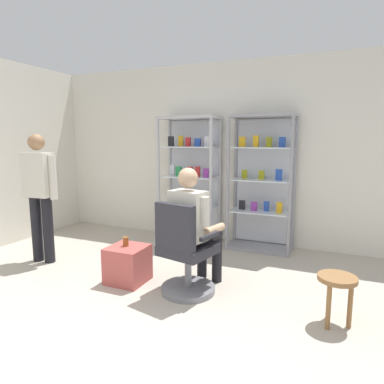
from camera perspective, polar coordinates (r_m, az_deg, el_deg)
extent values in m
plane|color=#B2A899|center=(2.96, -12.67, -23.33)|extent=(7.20, 7.20, 0.00)
cube|color=silver|center=(5.23, 6.38, 6.46)|extent=(6.00, 0.10, 2.70)
cylinder|color=#B7B7BC|center=(5.18, -5.70, 2.01)|extent=(0.05, 0.05, 1.90)
cylinder|color=#B7B7BC|center=(4.83, 3.18, 1.55)|extent=(0.05, 0.05, 1.90)
cylinder|color=#B7B7BC|center=(5.53, -3.71, 2.47)|extent=(0.05, 0.05, 1.90)
cylinder|color=#B7B7BC|center=(5.21, 4.67, 2.06)|extent=(0.05, 0.05, 1.90)
cube|color=#B7B7BC|center=(5.15, -0.52, 12.38)|extent=(0.90, 0.45, 0.04)
cube|color=#B7B7BC|center=(5.36, -0.49, -7.87)|extent=(0.90, 0.45, 0.04)
cube|color=silver|center=(5.37, 0.42, 2.30)|extent=(0.84, 0.02, 1.80)
cube|color=silver|center=(5.24, -0.50, -2.31)|extent=(0.82, 0.39, 0.02)
cube|color=gold|center=(5.35, -3.08, -1.18)|extent=(0.08, 0.05, 0.15)
cube|color=black|center=(5.30, -1.29, -1.43)|extent=(0.08, 0.04, 0.12)
cube|color=purple|center=(5.15, 0.29, -1.72)|extent=(0.08, 0.04, 0.12)
cube|color=#268C4C|center=(5.12, 2.25, -1.75)|extent=(0.09, 0.05, 0.13)
cube|color=silver|center=(5.17, -0.50, 2.59)|extent=(0.82, 0.39, 0.02)
cube|color=silver|center=(5.31, -3.32, 3.69)|extent=(0.08, 0.03, 0.16)
cube|color=#268C4C|center=(5.18, -2.27, 3.50)|extent=(0.09, 0.05, 0.15)
cube|color=red|center=(5.20, -0.32, 3.51)|extent=(0.09, 0.04, 0.14)
cube|color=red|center=(5.09, 0.95, 3.44)|extent=(0.07, 0.04, 0.15)
cube|color=purple|center=(5.01, 2.38, 3.23)|extent=(0.09, 0.04, 0.13)
cube|color=silver|center=(5.14, -0.51, 7.59)|extent=(0.82, 0.39, 0.02)
cube|color=black|center=(5.21, -3.56, 8.51)|extent=(0.09, 0.04, 0.15)
cube|color=gold|center=(5.21, -1.89, 8.56)|extent=(0.07, 0.03, 0.16)
cube|color=red|center=(5.09, -0.67, 8.42)|extent=(0.08, 0.04, 0.13)
cube|color=#264CB2|center=(5.10, 0.96, 8.35)|extent=(0.09, 0.05, 0.12)
cube|color=silver|center=(5.04, 2.62, 8.51)|extent=(0.08, 0.04, 0.15)
cylinder|color=gray|center=(4.75, 6.01, 1.39)|extent=(0.05, 0.05, 1.90)
cylinder|color=gray|center=(4.58, 16.22, 0.80)|extent=(0.05, 0.05, 1.90)
cylinder|color=gray|center=(5.14, 7.32, 1.92)|extent=(0.05, 0.05, 1.90)
cylinder|color=gray|center=(4.98, 16.79, 1.39)|extent=(0.05, 0.05, 1.90)
cube|color=gray|center=(4.81, 11.87, 12.44)|extent=(0.90, 0.45, 0.04)
cube|color=gray|center=(5.05, 11.19, -9.13)|extent=(0.90, 0.45, 0.04)
cube|color=silver|center=(5.05, 12.01, 1.69)|extent=(0.84, 0.02, 1.80)
cube|color=silver|center=(4.91, 11.38, -3.24)|extent=(0.82, 0.39, 0.02)
cube|color=black|center=(4.96, 8.44, -2.17)|extent=(0.09, 0.05, 0.13)
cube|color=purple|center=(4.91, 10.40, -2.37)|extent=(0.09, 0.05, 0.12)
cube|color=#264CB2|center=(4.91, 12.42, -2.35)|extent=(0.07, 0.04, 0.14)
cube|color=gold|center=(4.82, 14.51, -2.56)|extent=(0.08, 0.05, 0.15)
cube|color=silver|center=(4.84, 11.54, 1.98)|extent=(0.82, 0.39, 0.02)
cube|color=#999919|center=(4.92, 8.83, 2.98)|extent=(0.08, 0.04, 0.12)
cube|color=#999919|center=(4.86, 11.61, 2.83)|extent=(0.08, 0.04, 0.12)
cube|color=#264CB2|center=(4.79, 14.41, 2.83)|extent=(0.09, 0.04, 0.15)
cube|color=silver|center=(4.81, 11.71, 7.32)|extent=(0.82, 0.39, 0.02)
cube|color=gold|center=(4.84, 8.46, 8.36)|extent=(0.09, 0.06, 0.14)
cube|color=gold|center=(4.79, 10.69, 8.39)|extent=(0.07, 0.04, 0.16)
cube|color=#999919|center=(4.83, 12.85, 8.20)|extent=(0.08, 0.05, 0.14)
cube|color=#264CB2|center=(4.79, 14.94, 8.11)|extent=(0.09, 0.06, 0.14)
cylinder|color=slate|center=(3.65, -0.65, -15.99)|extent=(0.56, 0.56, 0.06)
cylinder|color=slate|center=(3.57, -0.66, -13.00)|extent=(0.07, 0.07, 0.41)
cube|color=#26262D|center=(3.49, -0.67, -9.58)|extent=(0.58, 0.58, 0.10)
cube|color=#26262D|center=(3.26, -2.89, -5.92)|extent=(0.45, 0.18, 0.45)
cube|color=#26262D|center=(3.30, 2.99, -7.44)|extent=(0.11, 0.30, 0.04)
cube|color=#26262D|center=(3.60, -4.02, -6.06)|extent=(0.11, 0.30, 0.04)
cylinder|color=black|center=(3.57, 2.57, -7.52)|extent=(0.23, 0.42, 0.14)
cylinder|color=black|center=(3.81, 4.22, -10.86)|extent=(0.11, 0.11, 0.56)
cylinder|color=black|center=(3.67, -0.06, -7.01)|extent=(0.23, 0.42, 0.14)
cylinder|color=black|center=(3.92, 1.69, -10.30)|extent=(0.11, 0.11, 0.56)
cube|color=beige|center=(3.40, -0.68, -3.97)|extent=(0.40, 0.29, 0.50)
sphere|color=tan|center=(3.34, -0.69, 2.41)|extent=(0.20, 0.20, 0.20)
cylinder|color=beige|center=(3.27, 2.14, -3.23)|extent=(0.09, 0.09, 0.28)
cylinder|color=tan|center=(3.47, 3.78, -6.28)|extent=(0.15, 0.31, 0.08)
cylinder|color=beige|center=(3.50, -3.31, -2.42)|extent=(0.09, 0.09, 0.28)
cylinder|color=tan|center=(3.69, -1.50, -5.33)|extent=(0.15, 0.31, 0.08)
cube|color=#B24C47|center=(3.89, -10.77, -11.84)|extent=(0.40, 0.40, 0.40)
cylinder|color=brown|center=(3.83, -11.11, -8.18)|extent=(0.06, 0.06, 0.10)
cylinder|color=black|center=(4.70, -23.06, -5.89)|extent=(0.13, 0.13, 0.85)
cylinder|color=beige|center=(4.50, -22.37, 2.27)|extent=(0.09, 0.09, 0.55)
cylinder|color=black|center=(4.82, -24.68, -5.64)|extent=(0.13, 0.13, 0.85)
cylinder|color=beige|center=(4.79, -26.31, 2.38)|extent=(0.09, 0.09, 0.55)
cube|color=beige|center=(4.64, -24.42, 2.63)|extent=(0.38, 0.25, 0.55)
sphere|color=#99704C|center=(4.62, -24.74, 7.63)|extent=(0.20, 0.20, 0.20)
cylinder|color=olive|center=(3.16, 23.28, -13.21)|extent=(0.32, 0.32, 0.04)
cylinder|color=olive|center=(3.25, 25.06, -16.90)|extent=(0.04, 0.04, 0.40)
cylinder|color=olive|center=(3.33, 22.06, -16.05)|extent=(0.04, 0.04, 0.40)
cylinder|color=olive|center=(3.16, 21.98, -17.47)|extent=(0.04, 0.04, 0.40)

